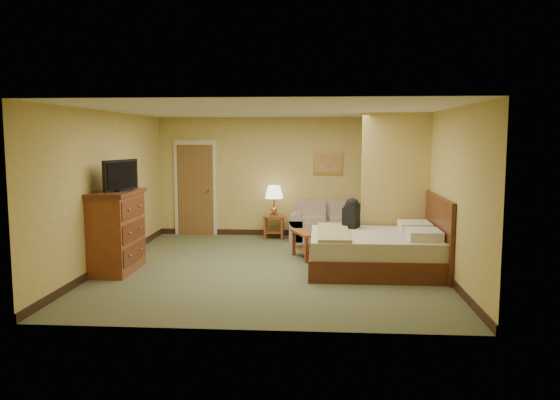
# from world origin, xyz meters

# --- Properties ---
(floor) EXTENTS (6.00, 6.00, 0.00)m
(floor) POSITION_xyz_m (0.00, 0.00, 0.00)
(floor) COLOR #525738
(floor) RESTS_ON ground
(ceiling) EXTENTS (6.00, 6.00, 0.00)m
(ceiling) POSITION_xyz_m (0.00, 0.00, 2.60)
(ceiling) COLOR white
(ceiling) RESTS_ON back_wall
(back_wall) EXTENTS (5.50, 0.02, 2.60)m
(back_wall) POSITION_xyz_m (0.00, 3.00, 1.30)
(back_wall) COLOR tan
(back_wall) RESTS_ON floor
(left_wall) EXTENTS (0.02, 6.00, 2.60)m
(left_wall) POSITION_xyz_m (-2.75, 0.00, 1.30)
(left_wall) COLOR tan
(left_wall) RESTS_ON floor
(right_wall) EXTENTS (0.02, 6.00, 2.60)m
(right_wall) POSITION_xyz_m (2.75, 0.00, 1.30)
(right_wall) COLOR tan
(right_wall) RESTS_ON floor
(partition) EXTENTS (1.20, 0.15, 2.60)m
(partition) POSITION_xyz_m (2.15, 0.93, 1.30)
(partition) COLOR tan
(partition) RESTS_ON floor
(door) EXTENTS (0.94, 0.16, 2.10)m
(door) POSITION_xyz_m (-1.95, 2.96, 1.03)
(door) COLOR beige
(door) RESTS_ON floor
(baseboard) EXTENTS (5.50, 0.02, 0.12)m
(baseboard) POSITION_xyz_m (0.00, 2.99, 0.06)
(baseboard) COLOR black
(baseboard) RESTS_ON floor
(loveseat) EXTENTS (1.60, 0.75, 0.81)m
(loveseat) POSITION_xyz_m (0.98, 2.57, 0.26)
(loveseat) COLOR gray
(loveseat) RESTS_ON floor
(side_table) EXTENTS (0.45, 0.45, 0.50)m
(side_table) POSITION_xyz_m (-0.17, 2.65, 0.33)
(side_table) COLOR maroon
(side_table) RESTS_ON floor
(table_lamp) EXTENTS (0.39, 0.39, 0.64)m
(table_lamp) POSITION_xyz_m (-0.17, 2.65, 0.98)
(table_lamp) COLOR #A6753D
(table_lamp) RESTS_ON side_table
(coffee_table) EXTENTS (0.99, 0.99, 0.49)m
(coffee_table) POSITION_xyz_m (0.75, 0.79, 0.35)
(coffee_table) COLOR maroon
(coffee_table) RESTS_ON floor
(wall_picture) EXTENTS (0.64, 0.04, 0.50)m
(wall_picture) POSITION_xyz_m (0.98, 2.97, 1.60)
(wall_picture) COLOR #B78E3F
(wall_picture) RESTS_ON back_wall
(dresser) EXTENTS (0.65, 1.23, 1.32)m
(dresser) POSITION_xyz_m (-2.48, -0.45, 0.66)
(dresser) COLOR maroon
(dresser) RESTS_ON floor
(tv) EXTENTS (0.30, 0.79, 0.50)m
(tv) POSITION_xyz_m (-2.38, -0.45, 1.55)
(tv) COLOR black
(tv) RESTS_ON dresser
(bed) EXTENTS (2.23, 1.90, 1.23)m
(bed) POSITION_xyz_m (1.81, -0.10, 0.33)
(bed) COLOR #471D10
(bed) RESTS_ON floor
(backpack) EXTENTS (0.30, 0.36, 0.52)m
(backpack) POSITION_xyz_m (1.36, 0.50, 0.88)
(backpack) COLOR black
(backpack) RESTS_ON bed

